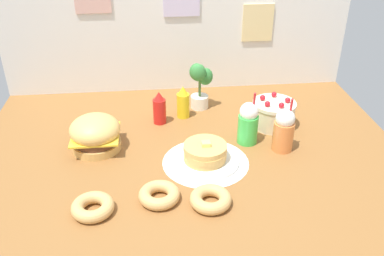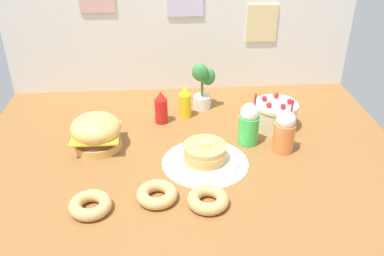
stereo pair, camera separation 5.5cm
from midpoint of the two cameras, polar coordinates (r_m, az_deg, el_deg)
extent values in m
cube|color=brown|center=(2.35, 0.45, -4.15)|extent=(2.42, 1.86, 0.02)
cube|color=silver|center=(2.99, -0.99, 13.30)|extent=(2.42, 0.03, 0.89)
cube|color=silver|center=(2.92, -0.37, 16.77)|extent=(0.24, 0.01, 0.20)
cube|color=beige|center=(3.04, 9.97, 13.79)|extent=(0.22, 0.01, 0.26)
cylinder|color=white|center=(2.30, 2.49, -4.67)|extent=(0.47, 0.47, 0.00)
cylinder|color=#DBA859|center=(2.47, -12.02, -2.02)|extent=(0.28, 0.28, 0.05)
cylinder|color=#59331E|center=(2.45, -12.12, -1.18)|extent=(0.26, 0.26, 0.04)
cube|color=yellow|center=(2.44, -12.18, -0.69)|extent=(0.26, 0.26, 0.01)
ellipsoid|color=#E5B260|center=(2.42, -12.27, -0.01)|extent=(0.28, 0.28, 0.16)
cylinder|color=white|center=(2.29, 2.49, -4.46)|extent=(0.36, 0.36, 0.02)
cylinder|color=#E0AD5B|center=(2.28, 2.39, -3.97)|extent=(0.23, 0.23, 0.03)
cylinder|color=#E0AD5B|center=(2.26, 2.49, -3.38)|extent=(0.23, 0.23, 0.03)
cylinder|color=#E0AD5B|center=(2.25, 2.45, -2.65)|extent=(0.23, 0.23, 0.03)
cube|color=#F7E072|center=(2.23, 2.56, -2.17)|extent=(0.05, 0.05, 0.02)
cylinder|color=beige|center=(2.65, 11.77, 1.52)|extent=(0.26, 0.26, 0.14)
cylinder|color=#F4EACC|center=(2.62, 11.95, 3.06)|extent=(0.27, 0.27, 0.02)
sphere|color=red|center=(2.62, 13.68, 3.53)|extent=(0.03, 0.03, 0.03)
sphere|color=red|center=(2.67, 11.93, 4.34)|extent=(0.03, 0.03, 0.03)
sphere|color=red|center=(2.62, 10.39, 3.94)|extent=(0.03, 0.03, 0.03)
sphere|color=red|center=(2.55, 11.00, 3.09)|extent=(0.03, 0.03, 0.03)
sphere|color=red|center=(2.55, 12.86, 2.87)|extent=(0.03, 0.03, 0.03)
cylinder|color=red|center=(2.65, -3.59, 2.34)|extent=(0.08, 0.08, 0.16)
cone|color=red|center=(2.60, -3.66, 4.42)|extent=(0.06, 0.06, 0.05)
cylinder|color=yellow|center=(2.71, -0.28, 3.09)|extent=(0.08, 0.08, 0.16)
cone|color=yellow|center=(2.66, -0.29, 5.14)|extent=(0.06, 0.06, 0.05)
cylinder|color=green|center=(2.45, 8.30, -0.26)|extent=(0.12, 0.12, 0.17)
sphere|color=white|center=(2.39, 8.50, 2.11)|extent=(0.11, 0.11, 0.11)
cylinder|color=red|center=(2.38, 9.11, 2.87)|extent=(0.01, 0.04, 0.17)
cylinder|color=orange|center=(2.41, 12.97, -1.26)|extent=(0.12, 0.12, 0.17)
sphere|color=white|center=(2.36, 13.28, 1.13)|extent=(0.11, 0.11, 0.11)
cylinder|color=red|center=(2.35, 13.93, 1.89)|extent=(0.01, 0.03, 0.17)
torus|color=tan|center=(2.02, -12.82, -10.15)|extent=(0.20, 0.20, 0.06)
torus|color=#F2E5C6|center=(2.02, -12.83, -10.05)|extent=(0.19, 0.19, 0.05)
torus|color=tan|center=(2.04, -3.98, -8.96)|extent=(0.20, 0.20, 0.06)
torus|color=#D89ED8|center=(2.03, -3.98, -8.86)|extent=(0.19, 0.19, 0.05)
torus|color=tan|center=(2.00, 2.99, -9.66)|extent=(0.20, 0.20, 0.06)
torus|color=brown|center=(2.00, 2.99, -9.56)|extent=(0.19, 0.19, 0.05)
cylinder|color=white|center=(2.84, 1.92, 3.57)|extent=(0.12, 0.12, 0.09)
cylinder|color=#4C7238|center=(2.79, 1.96, 5.73)|extent=(0.02, 0.02, 0.15)
ellipsoid|color=#38843D|center=(2.77, 2.76, 6.95)|extent=(0.10, 0.06, 0.12)
ellipsoid|color=#38843D|center=(2.78, 1.56, 7.61)|extent=(0.10, 0.06, 0.12)
ellipsoid|color=#38843D|center=(2.71, 1.80, 7.48)|extent=(0.10, 0.06, 0.12)
camera|label=1|loc=(0.03, -89.30, 0.40)|focal=39.38mm
camera|label=2|loc=(0.03, 90.70, -0.40)|focal=39.38mm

